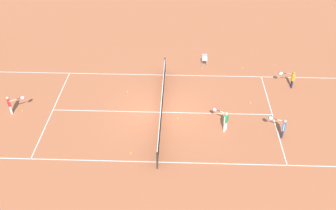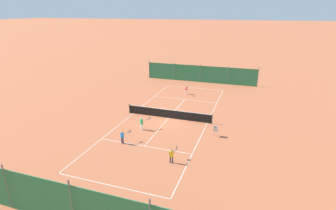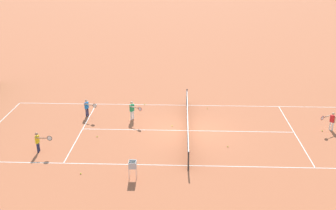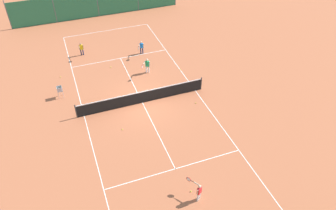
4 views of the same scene
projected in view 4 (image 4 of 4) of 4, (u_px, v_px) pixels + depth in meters
name	position (u px, v px, depth m)	size (l,w,h in m)	color
ground_plane	(142.00, 103.00, 23.18)	(600.00, 600.00, 0.00)	#B7603D
court_line_markings	(142.00, 102.00, 23.18)	(8.25, 23.85, 0.01)	white
tennis_net	(142.00, 97.00, 22.86)	(9.18, 0.08, 1.06)	#2D2D2D
windscreen_fence_far	(98.00, 4.00, 33.59)	(17.28, 0.08, 2.90)	#2D754C
player_near_baseline	(147.00, 65.00, 25.66)	(0.86, 0.85, 1.25)	white
player_far_baseline	(141.00, 47.00, 27.99)	(0.69, 0.89, 1.16)	#23284C
player_near_service	(198.00, 191.00, 16.58)	(0.54, 0.98, 1.16)	white
player_far_service	(81.00, 48.00, 27.79)	(0.40, 0.97, 1.15)	#23284C
tennis_ball_by_net_right	(60.00, 77.00, 25.60)	(0.07, 0.07, 0.07)	#CCE033
tennis_ball_by_net_left	(122.00, 129.00, 21.00)	(0.07, 0.07, 0.07)	#CCE033
tennis_ball_mid_court	(111.00, 67.00, 26.70)	(0.07, 0.07, 0.07)	#CCE033
tennis_ball_alley_right	(191.00, 191.00, 17.32)	(0.07, 0.07, 0.07)	#CCE033
tennis_ball_service_box	(180.00, 70.00, 26.42)	(0.07, 0.07, 0.07)	#CCE033
tennis_ball_alley_left	(146.00, 93.00, 23.99)	(0.07, 0.07, 0.07)	#CCE033
tennis_ball_far_corner	(196.00, 103.00, 23.09)	(0.07, 0.07, 0.07)	#CCE033
ball_hopper	(60.00, 90.00, 23.27)	(0.36, 0.36, 0.89)	#B7B7BC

